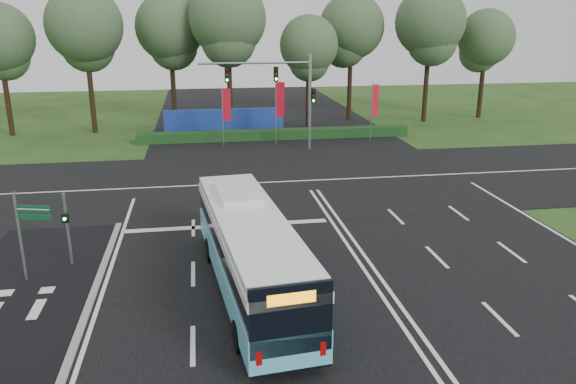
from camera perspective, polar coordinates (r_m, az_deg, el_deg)
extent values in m
plane|color=#254517|center=(22.92, 7.24, -7.20)|extent=(120.00, 120.00, 0.00)
cube|color=black|center=(22.91, 7.25, -7.16)|extent=(20.00, 120.00, 0.04)
cube|color=black|center=(33.88, 1.64, 1.12)|extent=(120.00, 14.00, 0.05)
cube|color=black|center=(20.43, -26.79, -12.17)|extent=(5.00, 18.00, 0.06)
cube|color=gray|center=(19.80, -20.04, -12.15)|extent=(0.25, 18.00, 0.12)
cube|color=#5FBDDC|center=(20.08, -3.82, -7.66)|extent=(3.41, 11.24, 1.01)
cube|color=black|center=(20.28, -3.80, -8.84)|extent=(3.38, 11.18, 0.28)
cube|color=black|center=(19.72, -3.88, -5.22)|extent=(3.30, 11.07, 0.88)
cube|color=white|center=(19.51, -3.91, -3.72)|extent=(3.41, 11.24, 0.32)
cube|color=white|center=(19.40, -3.93, -2.83)|extent=(3.32, 10.80, 0.32)
cube|color=white|center=(21.46, -5.13, -0.09)|extent=(1.75, 2.90, 0.23)
cube|color=black|center=(14.90, 0.31, -12.87)|extent=(2.24, 0.35, 2.03)
cube|color=orange|center=(14.55, 0.35, -10.75)|extent=(1.29, 0.19, 0.32)
cylinder|color=black|center=(22.98, -7.97, -5.85)|extent=(0.35, 0.98, 0.96)
cylinder|color=black|center=(23.30, -2.71, -5.37)|extent=(0.35, 0.98, 0.96)
cylinder|color=black|center=(17.11, -5.07, -14.36)|extent=(0.35, 0.98, 0.96)
cylinder|color=black|center=(17.53, 2.05, -13.46)|extent=(0.35, 0.98, 0.96)
cylinder|color=gray|center=(23.57, -21.46, -3.63)|extent=(0.12, 0.12, 3.03)
cube|color=black|center=(23.22, -21.70, -2.49)|extent=(0.24, 0.16, 0.35)
sphere|color=#19F233|center=(23.12, -21.75, -2.57)|extent=(0.12, 0.12, 0.12)
cylinder|color=gray|center=(22.78, -25.55, -4.22)|extent=(0.11, 0.11, 3.50)
cube|color=#0B4124|center=(22.09, -24.47, -1.58)|extent=(1.28, 0.40, 0.26)
cube|color=#0B4124|center=(22.18, -24.37, -2.33)|extent=(1.28, 0.40, 0.19)
cube|color=white|center=(22.06, -24.49, -1.61)|extent=(1.19, 0.33, 0.04)
cylinder|color=gray|center=(43.07, -6.64, 7.55)|extent=(0.07, 0.07, 4.54)
cube|color=red|center=(42.86, -6.24, 8.81)|extent=(0.60, 0.18, 2.42)
cylinder|color=gray|center=(43.72, -1.24, 8.05)|extent=(0.08, 0.08, 4.91)
cube|color=red|center=(43.53, -0.77, 9.39)|extent=(0.65, 0.19, 2.62)
cylinder|color=gray|center=(44.95, 8.46, 7.94)|extent=(0.07, 0.07, 4.62)
cube|color=red|center=(45.02, 8.85, 9.19)|extent=(0.58, 0.28, 2.46)
cylinder|color=gray|center=(41.70, 2.23, 9.05)|extent=(0.24, 0.24, 7.00)
cylinder|color=gray|center=(40.80, -3.38, 12.95)|extent=(8.00, 0.16, 0.16)
cube|color=black|center=(41.04, -1.23, 11.88)|extent=(0.32, 0.28, 1.05)
cube|color=black|center=(40.71, -6.22, 11.74)|extent=(0.32, 0.28, 1.05)
cube|color=black|center=(41.68, 2.58, 9.74)|extent=(0.32, 0.28, 1.05)
cube|color=#153B15|center=(45.79, -1.26, 5.86)|extent=(22.00, 1.20, 0.80)
cube|color=navy|center=(47.75, -6.48, 7.08)|extent=(10.00, 0.30, 2.20)
cylinder|color=black|center=(52.31, -26.72, 9.23)|extent=(0.44, 0.44, 7.55)
cylinder|color=black|center=(50.85, -19.44, 10.42)|extent=(0.44, 0.44, 8.48)
sphere|color=#334F2E|center=(50.58, -19.99, 15.68)|extent=(6.24, 6.24, 6.24)
cylinder|color=black|center=(52.96, -11.62, 11.14)|extent=(0.44, 0.44, 8.24)
sphere|color=#334F2E|center=(52.70, -11.92, 16.06)|extent=(6.07, 6.07, 6.07)
cylinder|color=black|center=(50.35, -5.97, 11.51)|extent=(0.44, 0.44, 8.96)
sphere|color=#334F2E|center=(50.11, -6.16, 17.15)|extent=(6.61, 6.61, 6.61)
cylinder|color=black|center=(50.28, 2.08, 10.39)|extent=(0.44, 0.44, 6.89)
sphere|color=#334F2E|center=(49.97, 2.13, 14.72)|extent=(5.07, 5.07, 5.07)
cylinder|color=black|center=(54.98, 6.30, 11.60)|extent=(0.44, 0.44, 8.26)
sphere|color=#334F2E|center=(54.73, 6.47, 16.36)|extent=(6.08, 6.08, 6.08)
cylinder|color=black|center=(55.06, 13.90, 11.44)|extent=(0.44, 0.44, 8.68)
sphere|color=#334F2E|center=(54.83, 14.27, 16.43)|extent=(6.39, 6.39, 6.39)
cylinder|color=black|center=(58.88, 19.10, 10.67)|extent=(0.44, 0.44, 7.29)
sphere|color=#334F2E|center=(58.62, 19.49, 14.58)|extent=(5.37, 5.37, 5.37)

